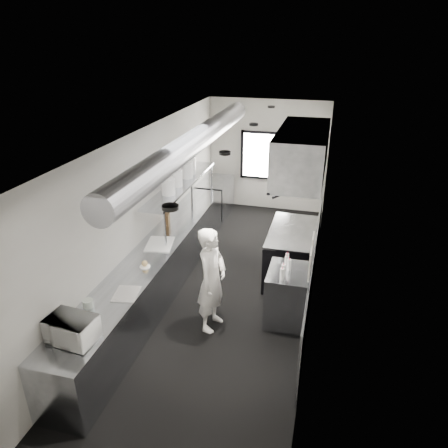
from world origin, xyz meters
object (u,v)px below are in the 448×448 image
Objects in this scene: plate_stack_b at (176,178)px; plate_stack_c at (187,170)px; pass_shelf at (182,184)px; bottle_station at (288,296)px; knife_block at (167,219)px; squeeze_bottle_d at (287,261)px; squeeze_bottle_e at (287,258)px; squeeze_bottle_b at (283,270)px; microwave at (72,329)px; deli_tub_a at (78,316)px; squeeze_bottle_c at (289,265)px; plate_stack_a at (168,186)px; small_plate at (145,267)px; cutting_board at (160,244)px; prep_counter at (157,271)px; deli_tub_b at (88,303)px; far_work_table at (215,198)px; range at (291,253)px; line_cook at (212,280)px; exhaust_hood at (302,153)px; squeeze_bottle_a at (282,274)px; plate_stack_d at (190,165)px.

plate_stack_c is (0.04, 0.52, 0.00)m from plate_stack_b.
bottle_station is at bearing -35.99° from pass_shelf.
bottle_station is 2.77m from knife_block.
squeeze_bottle_d reaches higher than squeeze_bottle_e.
squeeze_bottle_b is (2.26, -2.17, -0.74)m from plate_stack_c.
microwave is 0.41m from deli_tub_a.
pass_shelf is 2.91m from squeeze_bottle_c.
plate_stack_a is 1.54× the size of squeeze_bottle_b.
small_plate is 2.24m from squeeze_bottle_e.
cutting_board is 1.07m from plate_stack_a.
deli_tub_a is 3.14m from squeeze_bottle_d.
prep_counter is at bearing -86.41° from plate_stack_a.
plate_stack_a is 0.91× the size of plate_stack_b.
deli_tub_b is (-0.20, -1.80, 0.50)m from prep_counter.
squeeze_bottle_c is (2.34, -0.98, -0.73)m from plate_stack_a.
range is at bearing -48.81° from far_work_table.
squeeze_bottle_c is at bearing -75.21° from squeeze_bottle_e.
bottle_station is 2.75× the size of plate_stack_b.
line_cook is at bearing -164.19° from squeeze_bottle_b.
line_cook is 11.80× the size of deli_tub_a.
pass_shelf is 2.24m from small_plate.
knife_block is (-0.17, -2.77, 0.56)m from far_work_table.
plate_stack_b reaches higher than small_plate.
squeeze_bottle_e is at bearing 53.49° from microwave.
knife_block is at bearing -173.64° from exhaust_hood.
small_plate is (0.29, 1.16, -0.04)m from deli_tub_b.
plate_stack_c is at bearing 134.77° from squeeze_bottle_a.
plate_stack_b reaches higher than squeeze_bottle_d.
squeeze_bottle_a is 0.31m from squeeze_bottle_c.
range is at bearing 180.00° from exhaust_hood.
exhaust_hood reaches higher than cutting_board.
exhaust_hood is 3.81× the size of cutting_board.
squeeze_bottle_a is at bearing -48.18° from plate_stack_d.
prep_counter is at bearing 178.36° from squeeze_bottle_d.
deli_tub_b is at bearing -129.14° from exhaust_hood.
squeeze_bottle_b is (2.39, -1.29, -0.02)m from knife_block.
plate_stack_d reaches higher than range.
squeeze_bottle_d is (2.28, -0.89, -0.73)m from plate_stack_a.
bottle_station is 0.53× the size of line_cook.
plate_stack_c reaches higher than knife_block.
squeeze_bottle_a reaches higher than squeeze_bottle_d.
exhaust_hood is 1.83× the size of far_work_table.
bottle_station is 3.01× the size of plate_stack_a.
plate_stack_c is at bearing -91.16° from far_work_table.
line_cook is 5.65× the size of plate_stack_a.
cutting_board is (0.02, -3.57, 0.46)m from far_work_table.
prep_counter is at bearing -98.73° from cutting_board.
squeeze_bottle_a reaches higher than deli_tub_b.
plate_stack_c is at bearing 91.98° from cutting_board.
plate_stack_b is (0.09, 0.36, 0.72)m from knife_block.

